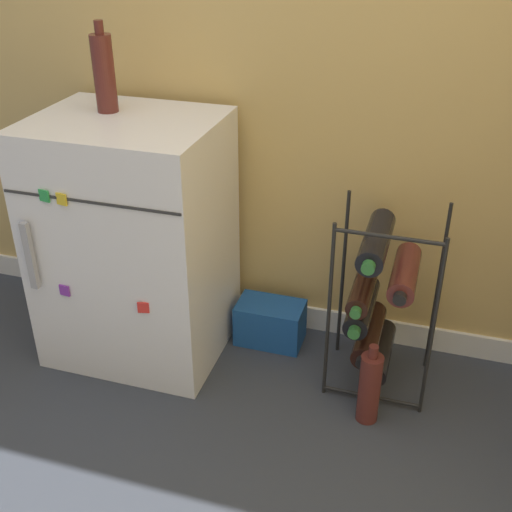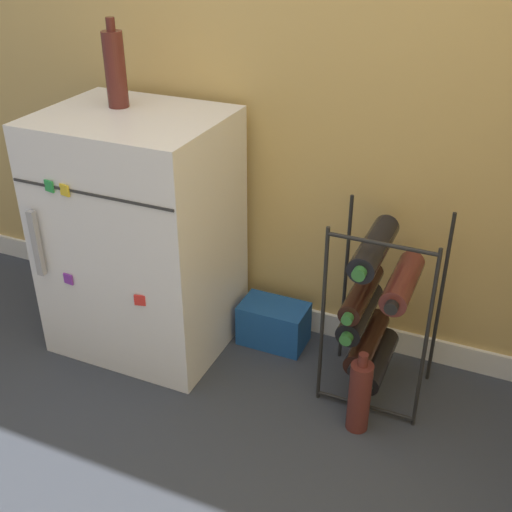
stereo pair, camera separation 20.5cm
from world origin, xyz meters
name	(u,v)px [view 2 (the right image)]	position (x,y,z in m)	size (l,w,h in m)	color
ground_plane	(221,447)	(0.00, 0.00, 0.00)	(14.00, 14.00, 0.00)	#333842
mini_fridge	(141,235)	(-0.49, 0.40, 0.42)	(0.58, 0.50, 0.84)	white
wine_rack	(374,306)	(0.32, 0.44, 0.32)	(0.32, 0.33, 0.62)	black
soda_box	(274,324)	(-0.05, 0.54, 0.08)	(0.24, 0.15, 0.16)	#194C9E
fridge_top_bottle	(115,69)	(-0.57, 0.46, 0.96)	(0.07, 0.07, 0.27)	#56231E
loose_bottle_floor	(359,396)	(0.34, 0.24, 0.12)	(0.07, 0.07, 0.28)	#56231E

